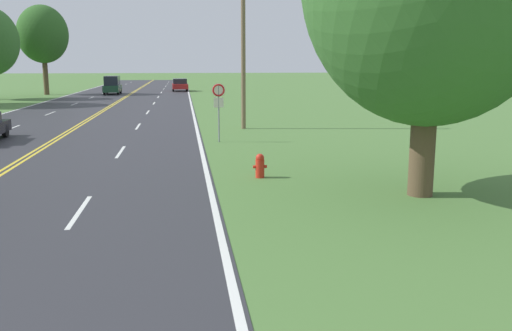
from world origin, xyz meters
name	(u,v)px	position (x,y,z in m)	size (l,w,h in m)	color
fire_hydrant	(260,165)	(8.31, 19.87, 0.39)	(0.44, 0.28, 0.76)	red
traffic_sign	(219,98)	(7.56, 27.82, 2.00)	(0.60, 0.10, 2.65)	gray
utility_pole_midground	(243,40)	(9.24, 32.76, 4.73)	(1.80, 0.24, 9.15)	brown
tree_mid_treeline	(43,34)	(-9.28, 67.70, 6.65)	(5.52, 5.52, 9.86)	brown
car_dark_green_van_receding	(112,85)	(-2.03, 67.84, 1.04)	(1.76, 4.07, 2.06)	black
car_red_sedan_distant	(180,85)	(5.66, 73.57, 0.81)	(2.06, 4.12, 1.58)	black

